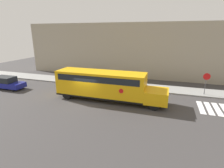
{
  "coord_description": "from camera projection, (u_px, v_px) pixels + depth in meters",
  "views": [
    {
      "loc": [
        7.8,
        -15.4,
        6.93
      ],
      "look_at": [
        2.27,
        1.46,
        1.67
      ],
      "focal_mm": 28.0,
      "sensor_mm": 36.0,
      "label": 1
    }
  ],
  "objects": [
    {
      "name": "crosswalk_stripes",
      "position": [
        217.0,
        109.0,
        16.41
      ],
      "size": [
        3.3,
        3.2,
        0.01
      ],
      "color": "white",
      "rests_on": "ground"
    },
    {
      "name": "stop_sign",
      "position": [
        206.0,
        81.0,
        19.48
      ],
      "size": [
        0.76,
        0.1,
        2.61
      ],
      "color": "#38383A",
      "rests_on": "ground"
    },
    {
      "name": "school_bus",
      "position": [
        105.0,
        84.0,
        18.22
      ],
      "size": [
        11.55,
        2.57,
        3.04
      ],
      "color": "#EAA80F",
      "rests_on": "ground"
    },
    {
      "name": "sidewalk_strip",
      "position": [
        108.0,
        84.0,
        24.23
      ],
      "size": [
        44.0,
        3.0,
        0.15
      ],
      "color": "gray",
      "rests_on": "ground"
    },
    {
      "name": "parked_car",
      "position": [
        6.0,
        83.0,
        22.35
      ],
      "size": [
        4.71,
        1.71,
        1.53
      ],
      "color": "navy",
      "rests_on": "ground"
    },
    {
      "name": "ground_plane",
      "position": [
        87.0,
        101.0,
        18.33
      ],
      "size": [
        60.0,
        60.0,
        0.0
      ],
      "primitive_type": "plane",
      "color": "#3A3838"
    },
    {
      "name": "building_backdrop",
      "position": [
        121.0,
        50.0,
        28.98
      ],
      "size": [
        32.0,
        4.0,
        8.38
      ],
      "color": "#9E937F",
      "rests_on": "ground"
    }
  ]
}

